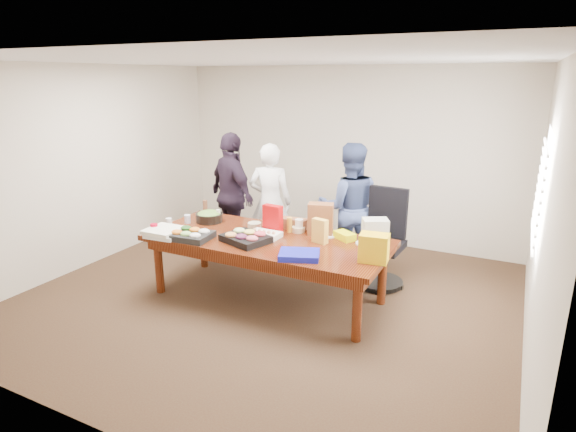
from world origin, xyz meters
The scene contains 39 objects.
floor centered at (0.00, 0.00, -0.01)m, with size 5.50×5.00×0.02m, color #47301E.
ceiling centered at (0.00, 0.00, 2.71)m, with size 5.50×5.00×0.02m, color white.
wall_back centered at (0.00, 2.50, 1.35)m, with size 5.50×0.04×2.70m, color beige.
wall_front centered at (0.00, -2.50, 1.35)m, with size 5.50×0.04×2.70m, color beige.
wall_left centered at (-2.75, 0.00, 1.35)m, with size 0.04×5.00×2.70m, color beige.
wall_right centered at (2.75, 0.00, 1.35)m, with size 0.04×5.00×2.70m, color beige.
window_panel centered at (2.72, 0.60, 1.50)m, with size 0.03×1.40×1.10m, color white.
window_blinds centered at (2.68, 0.60, 1.50)m, with size 0.04×1.36×1.00m, color beige.
conference_table centered at (0.00, 0.00, 0.38)m, with size 2.80×1.20×0.75m, color #4C1C0F.
office_chair centered at (1.09, 0.92, 0.58)m, with size 0.59×0.59×1.17m, color black.
person_center centered at (-0.58, 1.15, 0.83)m, with size 0.61×0.40×1.67m, color white.
person_right centered at (0.53, 1.29, 0.86)m, with size 0.84×0.65×1.72m, color #374574.
person_left centered at (-1.14, 1.03, 0.90)m, with size 1.05×0.44×1.79m, color black.
veggie_tray centered at (-0.77, -0.41, 0.79)m, with size 0.47×0.37×0.07m, color black.
fruit_tray centered at (-0.15, -0.22, 0.79)m, with size 0.50×0.39×0.08m, color black.
sheet_cake centered at (-0.04, -0.01, 0.78)m, with size 0.35×0.27×0.06m, color white.
salad_bowl centered at (-0.97, 0.23, 0.81)m, with size 0.34×0.34×0.11m, color black.
chip_bag_blue centered at (0.59, -0.39, 0.78)m, with size 0.41×0.31×0.06m, color #1519AE.
chip_bag_red centered at (-0.03, 0.19, 0.92)m, with size 0.23×0.09×0.34m, color #AB0609.
chip_bag_yellow centered at (1.30, -0.10, 0.88)m, with size 0.18×0.07×0.27m, color #FEFA35.
chip_bag_orange centered at (0.60, 0.12, 0.89)m, with size 0.18×0.08×0.27m, color gold.
mayo_jar centered at (0.23, 0.38, 0.83)m, with size 0.10×0.10×0.15m, color white.
mustard_bottle centered at (0.13, 0.31, 0.84)m, with size 0.06×0.06×0.18m, color gold.
dressing_bottle centered at (-1.21, 0.48, 0.85)m, with size 0.06×0.06×0.19m, color brown.
ranch_bottle centered at (-0.86, 0.28, 0.83)m, with size 0.05×0.05×0.16m, color beige.
banana_bunch centered at (0.81, 0.35, 0.79)m, with size 0.25×0.15×0.08m, color #F7FE01.
bread_loaf centered at (0.13, 0.45, 0.81)m, with size 0.32×0.14×0.13m, color brown.
kraft_bag centered at (0.50, 0.38, 0.94)m, with size 0.29×0.17×0.38m, color brown.
red_cup centered at (-1.28, -0.45, 0.81)m, with size 0.09×0.09×0.11m, color #AE001B.
clear_cup_a centered at (-1.30, -0.16, 0.80)m, with size 0.08×0.08×0.10m, color silver.
clear_cup_b centered at (-1.18, 0.06, 0.80)m, with size 0.08×0.08×0.11m, color silver.
pizza_box_lower centered at (-1.09, -0.45, 0.77)m, with size 0.38×0.38×0.04m, color silver.
pizza_box_upper centered at (-1.11, -0.47, 0.82)m, with size 0.38×0.38×0.04m, color white.
plate_a centered at (1.09, 0.31, 0.76)m, with size 0.24×0.24×0.01m, color white.
plate_b centered at (0.59, 0.39, 0.76)m, with size 0.23×0.23×0.01m, color white.
dip_bowl_a centered at (0.23, 0.36, 0.78)m, with size 0.16×0.16×0.06m, color beige.
dip_bowl_b centered at (-0.32, 0.26, 0.78)m, with size 0.17×0.17×0.07m, color beige.
grocery_bag_white centered at (1.17, 0.34, 0.90)m, with size 0.27×0.19×0.29m, color silver.
grocery_bag_yellow centered at (1.30, -0.15, 0.89)m, with size 0.29×0.20×0.29m, color yellow.
Camera 1 is at (2.51, -4.50, 2.54)m, focal length 29.53 mm.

